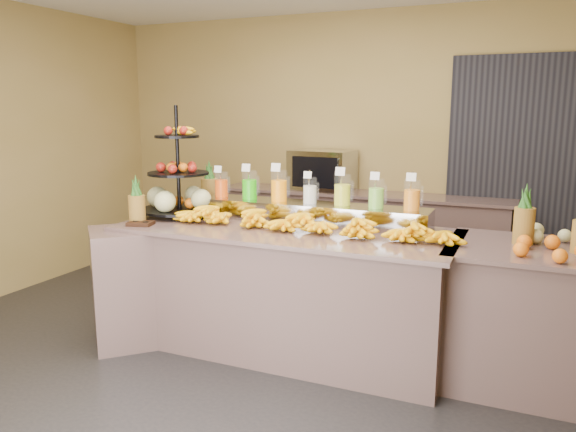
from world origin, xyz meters
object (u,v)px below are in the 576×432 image
Objects in this scene: condiment_caddy at (141,223)px; right_fruit_pile at (548,240)px; pitcher_tray at (310,213)px; oven_warmer at (322,170)px; fruit_stand at (183,188)px; banana_heap at (307,221)px.

condiment_caddy is 2.82m from right_fruit_pile.
pitcher_tray is 1.75m from oven_warmer.
fruit_stand is 0.51m from condiment_caddy.
oven_warmer is at bearing 106.99° from pitcher_tray.
pitcher_tray is 10.21× the size of condiment_caddy.
fruit_stand is 1.91m from oven_warmer.
right_fruit_pile is 2.92m from oven_warmer.
fruit_stand is 4.92× the size of condiment_caddy.
right_fruit_pile reaches higher than condiment_caddy.
fruit_stand reaches higher than right_fruit_pile.
banana_heap is (0.10, -0.31, 0.00)m from pitcher_tray.
condiment_caddy is 2.38m from oven_warmer.
fruit_stand reaches higher than banana_heap.
right_fruit_pile is at bearing 1.68° from banana_heap.
banana_heap is 12.02× the size of condiment_caddy.
right_fruit_pile is 0.71× the size of oven_warmer.
condiment_caddy is at bearing -165.67° from banana_heap.
right_fruit_pile is (1.67, -0.26, 0.00)m from pitcher_tray.
pitcher_tray is 0.85× the size of banana_heap.
banana_heap is at bearing -68.29° from oven_warmer.
banana_heap is at bearing -71.98° from pitcher_tray.
condiment_caddy is (-1.13, -0.62, -0.06)m from pitcher_tray.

